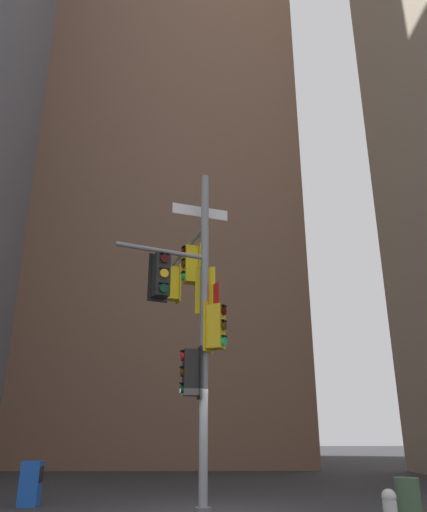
{
  "coord_description": "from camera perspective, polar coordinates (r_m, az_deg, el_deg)",
  "views": [
    {
      "loc": [
        -0.05,
        -11.25,
        1.58
      ],
      "look_at": [
        0.21,
        -0.04,
        5.61
      ],
      "focal_mm": 34.7,
      "sensor_mm": 36.0,
      "label": 1
    }
  ],
  "objects": [
    {
      "name": "signal_pole_assembly",
      "position": [
        12.07,
        -2.46,
        -5.73
      ],
      "size": [
        2.61,
        4.16,
        7.79
      ],
      "color": "gray",
      "rests_on": "ground"
    },
    {
      "name": "newspaper_box",
      "position": [
        13.33,
        -20.32,
        -23.38
      ],
      "size": [
        0.45,
        0.36,
        0.97
      ],
      "color": "#194CB2",
      "rests_on": "ground"
    },
    {
      "name": "building_mid_block",
      "position": [
        40.76,
        -6.07,
        16.23
      ],
      "size": [
        17.59,
        17.59,
        50.95
      ],
      "primitive_type": "cube",
      "color": "brown",
      "rests_on": "ground"
    },
    {
      "name": "trash_bin",
      "position": [
        10.56,
        21.58,
        -24.9
      ],
      "size": [
        0.44,
        0.44,
        0.82
      ],
      "primitive_type": "cylinder",
      "color": "#3F593F",
      "rests_on": "ground"
    }
  ]
}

